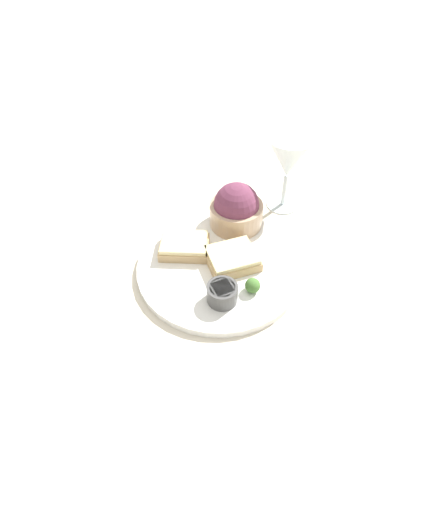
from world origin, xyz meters
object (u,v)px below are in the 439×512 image
(wine_glass, at_px, (289,159))
(sauce_ramekin, at_px, (220,293))
(salad_bowl, at_px, (236,209))
(cheese_toast_near, at_px, (232,260))
(cheese_toast_far, at_px, (184,246))

(wine_glass, bearing_deg, sauce_ramekin, 60.34)
(sauce_ramekin, xyz_separation_m, wine_glass, (-0.15, -0.27, 0.08))
(salad_bowl, xyz_separation_m, wine_glass, (-0.11, -0.07, 0.06))
(cheese_toast_near, bearing_deg, cheese_toast_far, -24.86)
(salad_bowl, relative_size, cheese_toast_near, 0.99)
(cheese_toast_near, relative_size, cheese_toast_far, 1.10)
(salad_bowl, bearing_deg, cheese_toast_near, 81.96)
(sauce_ramekin, relative_size, wine_glass, 0.32)
(salad_bowl, xyz_separation_m, sauce_ramekin, (0.04, 0.19, -0.02))
(salad_bowl, height_order, cheese_toast_far, salad_bowl)
(salad_bowl, height_order, sauce_ramekin, salad_bowl)
(salad_bowl, bearing_deg, sauce_ramekin, 77.53)
(salad_bowl, bearing_deg, cheese_toast_far, 35.56)
(sauce_ramekin, height_order, cheese_toast_near, sauce_ramekin)
(cheese_toast_near, distance_m, cheese_toast_far, 0.10)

